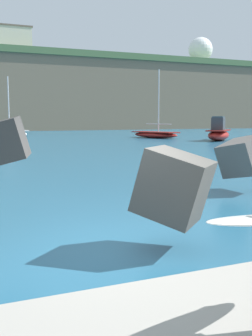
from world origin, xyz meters
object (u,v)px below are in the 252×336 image
at_px(boat_far_centre, 218,133).
at_px(station_building_west, 11,41).
at_px(boat_near_right, 7,134).
at_px(boat_mid_centre, 155,134).
at_px(radar_dome, 200,52).

bearing_deg(boat_far_centre, station_building_west, 105.83).
relative_size(boat_near_right, boat_mid_centre, 0.88).
distance_m(boat_far_centre, station_building_west, 54.13).
xyz_separation_m(boat_far_centre, station_building_west, (-14.05, 49.56, 16.61)).
distance_m(boat_mid_centre, station_building_west, 46.71).
xyz_separation_m(radar_dome, station_building_west, (-49.04, -8.03, -1.96)).
height_order(boat_near_right, radar_dome, radar_dome).
height_order(boat_mid_centre, radar_dome, radar_dome).
bearing_deg(boat_near_right, station_building_west, 81.67).
bearing_deg(radar_dome, boat_near_right, -139.85).
height_order(boat_near_right, station_building_west, station_building_west).
distance_m(boat_near_right, boat_mid_centre, 16.67).
bearing_deg(boat_far_centre, boat_mid_centre, 115.34).
bearing_deg(boat_mid_centre, boat_far_centre, -64.66).
height_order(boat_near_right, boat_far_centre, boat_near_right).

